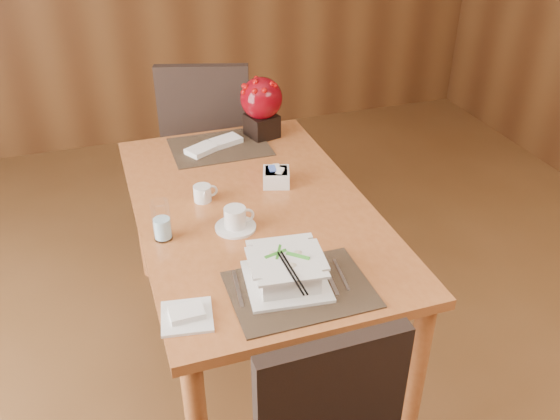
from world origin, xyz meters
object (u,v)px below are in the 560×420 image
object	(u,v)px
dining_table	(253,226)
bread_plate	(187,317)
water_glass	(161,220)
sugar_caddy	(276,177)
soup_setting	(286,271)
berry_decor	(261,104)
far_chair	(208,139)
coffee_cup	(235,220)
creamer_jug	(202,193)

from	to	relation	value
dining_table	bread_plate	distance (m)	0.68
water_glass	sugar_caddy	distance (m)	0.57
soup_setting	bread_plate	xyz separation A→B (m)	(-0.34, -0.06, -0.05)
bread_plate	water_glass	bearing A→B (deg)	90.00
sugar_caddy	berry_decor	world-z (taller)	berry_decor
berry_decor	bread_plate	distance (m)	1.32
dining_table	soup_setting	size ratio (longest dim) A/B	5.19
dining_table	soup_setting	xyz separation A→B (m)	(-0.03, -0.51, 0.15)
bread_plate	far_chair	distance (m)	1.62
dining_table	sugar_caddy	bearing A→B (deg)	43.08
coffee_cup	dining_table	bearing A→B (deg)	52.35
creamer_jug	sugar_caddy	xyz separation A→B (m)	(0.32, 0.03, -0.00)
soup_setting	coffee_cup	world-z (taller)	soup_setting
soup_setting	far_chair	xyz separation A→B (m)	(0.07, 1.50, -0.21)
dining_table	far_chair	size ratio (longest dim) A/B	1.44
dining_table	creamer_jug	size ratio (longest dim) A/B	16.48
dining_table	water_glass	world-z (taller)	water_glass
water_glass	far_chair	world-z (taller)	far_chair
coffee_cup	soup_setting	bearing A→B (deg)	-78.82
water_glass	sugar_caddy	world-z (taller)	water_glass
creamer_jug	soup_setting	bearing A→B (deg)	-80.91
soup_setting	water_glass	world-z (taller)	water_glass
coffee_cup	far_chair	xyz separation A→B (m)	(0.14, 1.13, -0.20)
sugar_caddy	bread_plate	bearing A→B (deg)	-126.33
dining_table	sugar_caddy	xyz separation A→B (m)	(0.14, 0.13, 0.13)
soup_setting	far_chair	size ratio (longest dim) A/B	0.28
soup_setting	creamer_jug	bearing A→B (deg)	110.05
coffee_cup	berry_decor	distance (m)	0.82
coffee_cup	creamer_jug	world-z (taller)	coffee_cup
far_chair	creamer_jug	bearing A→B (deg)	93.16
water_glass	bread_plate	bearing A→B (deg)	-90.00
coffee_cup	water_glass	bearing A→B (deg)	175.83
sugar_caddy	bread_plate	world-z (taller)	sugar_caddy
coffee_cup	water_glass	xyz separation A→B (m)	(-0.26, 0.02, 0.04)
soup_setting	coffee_cup	xyz separation A→B (m)	(-0.07, 0.37, -0.02)
sugar_caddy	far_chair	size ratio (longest dim) A/B	0.10
soup_setting	far_chair	distance (m)	1.52
coffee_cup	far_chair	distance (m)	1.16
bread_plate	far_chair	xyz separation A→B (m)	(0.40, 1.56, -0.17)
water_glass	berry_decor	distance (m)	0.94
sugar_caddy	far_chair	world-z (taller)	far_chair
coffee_cup	berry_decor	size ratio (longest dim) A/B	0.52
sugar_caddy	berry_decor	size ratio (longest dim) A/B	0.37
soup_setting	sugar_caddy	bearing A→B (deg)	81.16
coffee_cup	bread_plate	distance (m)	0.50
dining_table	creamer_jug	distance (m)	0.24
soup_setting	bread_plate	world-z (taller)	soup_setting
coffee_cup	creamer_jug	xyz separation A→B (m)	(-0.07, 0.24, -0.00)
soup_setting	far_chair	world-z (taller)	far_chair
far_chair	sugar_caddy	bearing A→B (deg)	113.59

